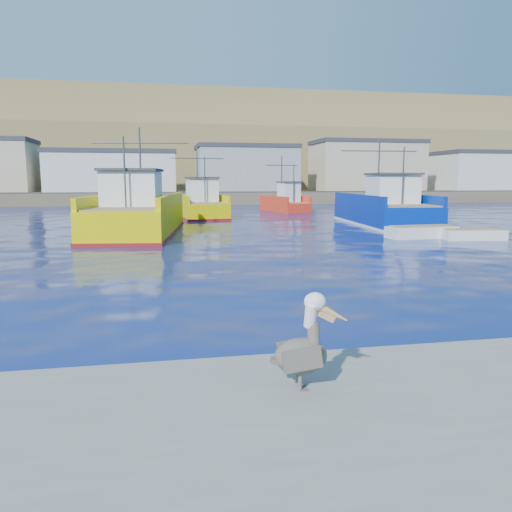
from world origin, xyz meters
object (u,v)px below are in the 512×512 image
(skiff_mid, at_px, (421,233))
(pelican, at_px, (304,348))
(boat_orange, at_px, (285,202))
(skiff_far, at_px, (426,207))
(trawler_yellow_a, at_px, (138,215))
(skiff_extra, at_px, (473,236))
(trawler_yellow_b, at_px, (200,206))
(trawler_blue, at_px, (384,210))

(skiff_mid, xyz_separation_m, pelican, (-13.19, -20.39, 0.80))
(boat_orange, height_order, skiff_far, boat_orange)
(trawler_yellow_a, bearing_deg, skiff_mid, -19.47)
(skiff_extra, bearing_deg, pelican, -129.45)
(skiff_far, height_order, pelican, pelican)
(boat_orange, xyz_separation_m, pelican, (-11.59, -46.45, 0.10))
(skiff_mid, bearing_deg, boat_orange, 93.51)
(trawler_yellow_b, distance_m, skiff_extra, 25.03)
(skiff_mid, xyz_separation_m, skiff_far, (14.95, 25.80, 0.00))
(boat_orange, height_order, skiff_extra, boat_orange)
(trawler_yellow_b, height_order, pelican, trawler_yellow_b)
(trawler_blue, relative_size, boat_orange, 1.67)
(trawler_yellow_b, xyz_separation_m, pelican, (-1.78, -39.83, 0.08))
(trawler_blue, xyz_separation_m, skiff_extra, (0.74, -10.09, -0.87))
(trawler_yellow_a, height_order, skiff_mid, trawler_yellow_a)
(skiff_far, bearing_deg, trawler_yellow_b, -166.44)
(boat_orange, bearing_deg, skiff_far, -0.92)
(trawler_yellow_a, height_order, skiff_extra, trawler_yellow_a)
(skiff_mid, distance_m, pelican, 24.29)
(boat_orange, xyz_separation_m, skiff_far, (16.54, -0.26, -0.70))
(trawler_yellow_a, xyz_separation_m, skiff_far, (31.39, 19.98, -0.89))
(boat_orange, distance_m, pelican, 47.88)
(trawler_yellow_b, bearing_deg, skiff_extra, -56.35)
(boat_orange, distance_m, skiff_mid, 26.12)
(pelican, bearing_deg, trawler_blue, 62.89)
(trawler_yellow_a, height_order, trawler_yellow_b, trawler_yellow_a)
(trawler_yellow_a, relative_size, trawler_blue, 1.11)
(pelican, bearing_deg, trawler_yellow_b, 87.45)
(skiff_far, bearing_deg, pelican, -121.35)
(skiff_mid, bearing_deg, skiff_extra, -29.40)
(trawler_yellow_b, xyz_separation_m, skiff_extra, (13.86, -20.82, -0.77))
(trawler_blue, height_order, pelican, trawler_blue)
(trawler_yellow_a, bearing_deg, boat_orange, 53.75)
(skiff_extra, bearing_deg, trawler_yellow_a, 159.15)
(skiff_far, distance_m, skiff_extra, 29.92)
(skiff_mid, relative_size, skiff_extra, 1.16)
(trawler_yellow_b, relative_size, skiff_mid, 2.64)
(trawler_yellow_b, distance_m, pelican, 39.87)
(trawler_yellow_a, height_order, trawler_blue, trawler_yellow_a)
(trawler_yellow_a, relative_size, skiff_mid, 3.45)
(skiff_mid, bearing_deg, skiff_far, 59.91)
(trawler_yellow_a, height_order, pelican, trawler_yellow_a)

